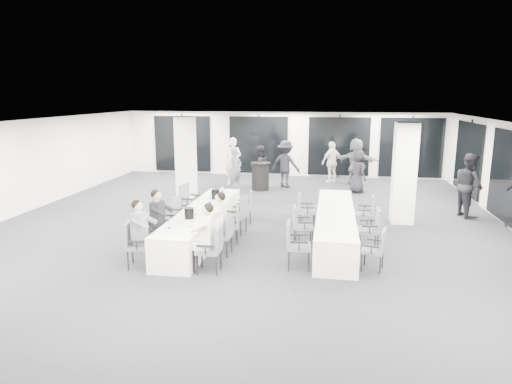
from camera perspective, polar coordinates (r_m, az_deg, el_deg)
room at (r=13.29m, az=3.68°, el=2.76°), size 14.04×16.04×2.84m
column_left at (r=16.08m, az=-8.76°, el=4.32°), size 0.60×0.60×2.80m
column_right at (r=13.27m, az=18.03°, el=2.23°), size 0.60×0.60×2.80m
banquet_table_main at (r=11.50m, az=-6.74°, el=-3.94°), size 0.90×5.00×0.75m
banquet_table_side at (r=11.44m, az=9.87°, el=-4.13°), size 0.90×5.00×0.75m
cocktail_table at (r=17.18m, az=0.56°, el=2.00°), size 0.75×0.75×1.04m
chair_main_left_near at (r=9.84m, az=-14.88°, el=-6.02°), size 0.57×0.60×0.96m
chair_main_left_second at (r=10.74m, az=-12.62°, el=-4.69°), size 0.52×0.55×0.86m
chair_main_left_mid at (r=11.42m, az=-11.22°, el=-3.52°), size 0.50×0.54×0.89m
chair_main_left_fourth at (r=12.39m, az=-9.50°, el=-2.24°), size 0.54×0.56×0.89m
chair_main_left_far at (r=13.16m, az=-8.37°, el=-0.96°), size 0.62×0.65×1.04m
chair_main_right_near at (r=9.27m, az=-5.43°, el=-6.75°), size 0.49×0.55×0.96m
chair_main_right_second at (r=10.25m, az=-3.97°, el=-5.08°), size 0.49×0.54×0.90m
chair_main_right_mid at (r=11.08m, az=-2.95°, el=-3.88°), size 0.52×0.55×0.86m
chair_main_right_fourth at (r=11.74m, az=-2.14°, el=-2.60°), size 0.56×0.60×0.98m
chair_main_right_far at (r=12.77m, az=-1.22°, el=-1.57°), size 0.53×0.57×0.91m
chair_side_left_near at (r=9.49m, az=4.88°, el=-6.24°), size 0.53×0.58×0.98m
chair_side_left_mid at (r=10.96m, az=5.55°, el=-3.87°), size 0.54×0.58×0.94m
chair_side_left_far at (r=12.43m, az=6.04°, el=-2.02°), size 0.50×0.55×0.91m
chair_side_right_near at (r=9.66m, az=14.87°, el=-6.66°), size 0.53×0.55×0.87m
chair_side_right_mid at (r=10.90m, az=14.31°, el=-4.21°), size 0.50×0.56×0.96m
chair_side_right_far at (r=12.35m, az=13.74°, el=-2.31°), size 0.52×0.57×0.94m
seated_guest_a at (r=9.71m, az=-14.04°, el=-4.56°), size 0.50×0.38×1.44m
seated_guest_b at (r=10.61m, az=-11.89°, el=-3.04°), size 0.50×0.38×1.44m
seated_guest_c at (r=9.23m, az=-6.47°, el=-5.13°), size 0.50×0.38×1.44m
seated_guest_d at (r=10.21m, az=-4.87°, el=-3.42°), size 0.50×0.38×1.44m
standing_guest_a at (r=17.06m, az=-2.59°, el=3.22°), size 0.78×0.84×1.82m
standing_guest_b at (r=17.61m, az=0.46°, el=3.53°), size 1.02×0.98×1.83m
standing_guest_c at (r=17.64m, az=3.73°, el=3.89°), size 1.47×1.05×2.05m
standing_guest_d at (r=18.84m, az=9.49°, el=4.05°), size 1.27×1.18×1.91m
standing_guest_e at (r=17.03m, az=12.63°, el=2.86°), size 0.88×1.01×1.78m
standing_guest_f at (r=18.47m, az=12.40°, el=4.10°), size 2.08×1.33×2.12m
standing_guest_g at (r=18.00m, az=-2.92°, el=4.21°), size 0.86×0.73×2.15m
standing_guest_h at (r=14.72m, az=25.10°, el=1.27°), size 0.90×1.16×2.13m
ice_bucket_near at (r=10.56m, az=-8.35°, el=-2.64°), size 0.22×0.22×0.25m
ice_bucket_far at (r=12.45m, az=-5.08°, el=-0.27°), size 0.23×0.23×0.26m
water_bottle_a at (r=9.65m, az=-10.77°, el=-4.28°), size 0.06×0.06×0.20m
water_bottle_b at (r=11.73m, az=-5.76°, el=-1.17°), size 0.07×0.07×0.21m
water_bottle_c at (r=13.04m, az=-4.21°, el=0.19°), size 0.07×0.07×0.21m
plate_a at (r=10.23m, az=-9.39°, el=-3.81°), size 0.22×0.22×0.03m
plate_b at (r=9.85m, az=-8.02°, el=-4.39°), size 0.22×0.22×0.03m
plate_c at (r=10.86m, az=-7.56°, el=-2.82°), size 0.18×0.18×0.03m
wine_glass at (r=9.40m, az=-9.68°, el=-4.33°), size 0.08×0.08×0.21m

